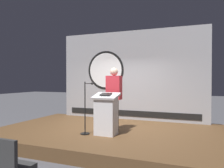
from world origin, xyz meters
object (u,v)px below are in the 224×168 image
Objects in this scene: podium at (106,114)px; speaker_person at (114,99)px; microphone_stand at (86,116)px; audience_chair_left at (11,164)px.

podium is 0.62× the size of speaker_person.
audience_chair_left is at bearing -84.16° from microphone_stand.
speaker_person is at bearing 86.85° from podium.
microphone_stand reaches higher than podium.
microphone_stand is at bearing -170.15° from podium.
microphone_stand is 1.52× the size of audience_chair_left.
audience_chair_left is (-0.27, -3.32, -0.69)m from speaker_person.
speaker_person is 1.28× the size of microphone_stand.
audience_chair_left is (-0.25, -2.84, -0.33)m from podium.
speaker_person is at bearing 85.26° from audience_chair_left.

